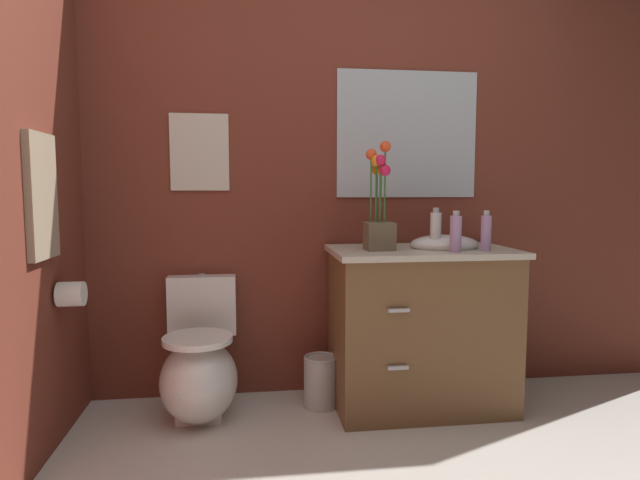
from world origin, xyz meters
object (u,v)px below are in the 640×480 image
at_px(soap_bottle, 456,233).
at_px(trash_bin, 321,381).
at_px(wall_poster, 200,152).
at_px(vanity_cabinet, 421,326).
at_px(lotion_bottle, 486,232).
at_px(hand_wash_bottle, 436,230).
at_px(toilet, 200,369).
at_px(flower_vase, 379,212).
at_px(toilet_paper_roll, 71,294).
at_px(hanging_towel, 42,196).
at_px(wall_mirror, 407,135).

height_order(soap_bottle, trash_bin, soap_bottle).
distance_m(soap_bottle, wall_poster, 1.40).
xyz_separation_m(vanity_cabinet, lotion_bottle, (0.27, -0.15, 0.50)).
height_order(hand_wash_bottle, wall_poster, wall_poster).
bearing_deg(toilet, flower_vase, -3.78).
xyz_separation_m(soap_bottle, toilet_paper_roll, (-1.79, 0.00, -0.25)).
xyz_separation_m(vanity_cabinet, trash_bin, (-0.52, 0.06, -0.30)).
bearing_deg(hanging_towel, toilet, 29.16).
xyz_separation_m(toilet, lotion_bottle, (1.42, -0.18, 0.69)).
relative_size(flower_vase, toilet_paper_roll, 4.95).
height_order(toilet, hand_wash_bottle, hand_wash_bottle).
xyz_separation_m(flower_vase, toilet_paper_roll, (-1.44, -0.14, -0.35)).
distance_m(vanity_cabinet, wall_mirror, 1.06).
bearing_deg(wall_mirror, vanity_cabinet, -89.46).
height_order(wall_poster, toilet_paper_roll, wall_poster).
bearing_deg(hand_wash_bottle, vanity_cabinet, 130.96).
relative_size(toilet, flower_vase, 1.27).
bearing_deg(wall_mirror, hanging_towel, -160.99).
distance_m(lotion_bottle, hanging_towel, 2.02).
relative_size(toilet, soap_bottle, 3.42).
bearing_deg(toilet_paper_roll, flower_vase, 5.42).
bearing_deg(soap_bottle, vanity_cabinet, 121.16).
relative_size(flower_vase, lotion_bottle, 2.70).
bearing_deg(hanging_towel, trash_bin, 16.60).
bearing_deg(wall_poster, hand_wash_bottle, -16.30).
height_order(flower_vase, wall_mirror, wall_mirror).
height_order(vanity_cabinet, soap_bottle, soap_bottle).
relative_size(soap_bottle, lotion_bottle, 1.00).
distance_m(soap_bottle, trash_bin, 1.04).
relative_size(toilet, hanging_towel, 1.33).
bearing_deg(flower_vase, wall_poster, 160.12).
bearing_deg(trash_bin, lotion_bottle, -14.64).
bearing_deg(vanity_cabinet, hanging_towel, -170.10).
distance_m(flower_vase, hanging_towel, 1.52).
distance_m(trash_bin, toilet_paper_roll, 1.30).
distance_m(hand_wash_bottle, toilet_paper_roll, 1.75).
distance_m(lotion_bottle, toilet_paper_roll, 1.97).
relative_size(vanity_cabinet, wall_poster, 2.51).
distance_m(lotion_bottle, wall_mirror, 0.74).
xyz_separation_m(toilet, vanity_cabinet, (1.15, -0.03, 0.19)).
bearing_deg(hand_wash_bottle, flower_vase, 175.71).
relative_size(hanging_towel, toilet_paper_roll, 4.73).
bearing_deg(wall_poster, wall_mirror, 0.00).
bearing_deg(trash_bin, toilet, -177.05).
xyz_separation_m(lotion_bottle, toilet_paper_roll, (-1.95, -0.02, -0.25)).
distance_m(vanity_cabinet, flower_vase, 0.64).
relative_size(trash_bin, wall_poster, 0.67).
distance_m(trash_bin, wall_poster, 1.38).
height_order(vanity_cabinet, lotion_bottle, lotion_bottle).
height_order(lotion_bottle, wall_poster, wall_poster).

